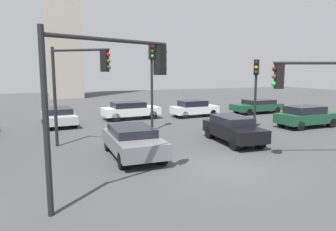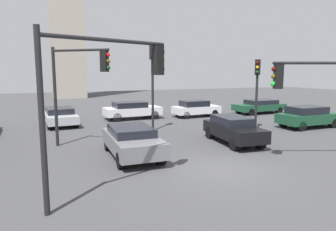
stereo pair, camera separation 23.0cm
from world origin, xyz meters
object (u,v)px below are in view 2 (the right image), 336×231
object	(u,v)px
car_0	(60,116)
car_4	(233,129)
car_8	(308,116)
traffic_light_2	(322,87)
traffic_light_4	(153,71)
car_2	(196,108)
car_7	(132,110)
car_1	(259,106)
traffic_light_0	(79,76)
traffic_light_1	(108,79)
traffic_light_3	(257,81)
car_3	(132,140)

from	to	relation	value
car_0	car_4	world-z (taller)	car_4
car_4	car_8	bearing A→B (deg)	110.22
traffic_light_2	traffic_light_4	size ratio (longest dim) A/B	0.80
car_2	car_7	xyz separation A→B (m)	(-5.40, 0.79, 0.03)
car_1	car_7	size ratio (longest dim) A/B	1.04
traffic_light_4	car_1	distance (m)	13.01
car_1	car_2	bearing A→B (deg)	-4.35
traffic_light_0	traffic_light_1	xyz separation A→B (m)	(0.18, -6.55, 0.01)
traffic_light_1	car_8	size ratio (longest dim) A/B	1.16
traffic_light_3	car_2	distance (m)	7.41
traffic_light_4	car_7	size ratio (longest dim) A/B	1.21
traffic_light_1	car_3	size ratio (longest dim) A/B	1.10
traffic_light_4	car_3	size ratio (longest dim) A/B	1.23
traffic_light_0	car_4	distance (m)	8.52
traffic_light_0	traffic_light_3	world-z (taller)	traffic_light_0
car_2	car_8	bearing A→B (deg)	-59.03
car_3	car_4	bearing A→B (deg)	97.18
traffic_light_0	car_1	world-z (taller)	traffic_light_0
traffic_light_4	car_2	bearing A→B (deg)	131.25
traffic_light_4	car_3	distance (m)	7.01
traffic_light_4	car_0	world-z (taller)	traffic_light_4
traffic_light_3	car_7	world-z (taller)	traffic_light_3
car_0	car_1	world-z (taller)	car_1
traffic_light_4	car_1	world-z (taller)	traffic_light_4
traffic_light_2	car_3	distance (m)	8.43
car_0	car_7	world-z (taller)	car_7
traffic_light_2	car_3	size ratio (longest dim) A/B	0.99
traffic_light_3	car_0	bearing A→B (deg)	-75.66
car_1	car_7	xyz separation A→B (m)	(-11.84, 1.07, 0.07)
car_1	car_3	distance (m)	17.75
car_2	car_4	xyz separation A→B (m)	(-2.53, -9.50, 0.04)
car_7	car_8	size ratio (longest dim) A/B	1.07
car_1	car_0	bearing A→B (deg)	-2.53
car_4	car_1	bearing A→B (deg)	140.70
car_2	car_3	xyz separation A→B (m)	(-8.35, -10.10, 0.02)
car_1	car_8	world-z (taller)	car_8
traffic_light_1	car_1	size ratio (longest dim) A/B	1.05
traffic_light_2	car_1	distance (m)	15.97
traffic_light_4	car_4	distance (m)	6.52
traffic_light_2	car_7	world-z (taller)	traffic_light_2
traffic_light_1	car_4	size ratio (longest dim) A/B	1.14
car_1	car_3	bearing A→B (deg)	31.73
traffic_light_2	traffic_light_3	distance (m)	7.44
traffic_light_1	car_3	world-z (taller)	traffic_light_1
traffic_light_3	car_8	bearing A→B (deg)	126.42
car_2	car_3	bearing A→B (deg)	-131.95
traffic_light_1	traffic_light_4	size ratio (longest dim) A/B	0.90
traffic_light_4	car_2	xyz separation A→B (m)	(5.43, 4.56, -3.15)
car_8	traffic_light_3	bearing A→B (deg)	171.19
car_0	car_8	bearing A→B (deg)	61.10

